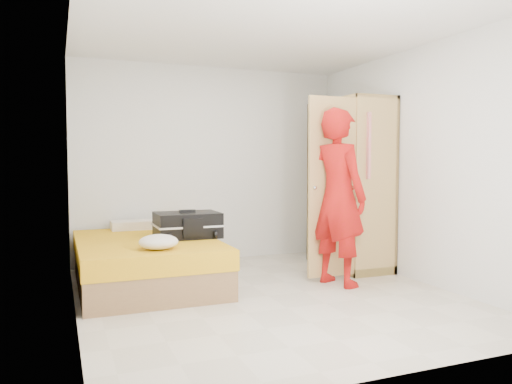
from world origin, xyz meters
name	(u,v)px	position (x,y,z in m)	size (l,w,h in m)	color
room	(268,165)	(0.00, 0.00, 1.30)	(4.00, 4.02, 2.60)	beige
bed	(146,262)	(-1.05, 0.90, 0.25)	(1.42, 2.02, 0.50)	olive
wardrobe	(348,188)	(1.45, 0.86, 1.00)	(1.17, 1.20, 2.10)	tan
person	(338,197)	(0.88, 0.15, 0.95)	(0.69, 0.46, 1.90)	#B50B13
suitcase	(187,225)	(-0.60, 0.86, 0.64)	(0.71, 0.53, 0.30)	black
round_cushion	(159,242)	(-1.04, 0.22, 0.57)	(0.37, 0.37, 0.14)	white
pillow	(136,225)	(-1.04, 1.75, 0.55)	(0.59, 0.30, 0.11)	white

